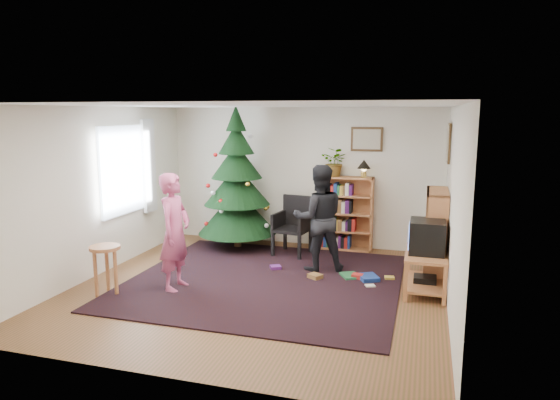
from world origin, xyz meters
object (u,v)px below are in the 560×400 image
(picture_back, at_px, (367,139))
(person_standing, at_px, (175,232))
(christmas_tree, at_px, (237,190))
(armchair, at_px, (294,223))
(bookshelf_right, at_px, (436,233))
(potted_plant, at_px, (335,162))
(picture_right, at_px, (449,143))
(stool, at_px, (105,257))
(tv_stand, at_px, (426,268))
(table_lamp, at_px, (364,165))
(crt_tv, at_px, (427,237))
(person_by_chair, at_px, (319,218))
(bookshelf_back, at_px, (345,212))

(picture_back, relative_size, person_standing, 0.34)
(christmas_tree, xyz_separation_m, armchair, (1.07, -0.10, -0.52))
(christmas_tree, height_order, armchair, christmas_tree)
(picture_back, height_order, bookshelf_right, picture_back)
(potted_plant, bearing_deg, bookshelf_right, -34.35)
(picture_right, relative_size, potted_plant, 1.19)
(armchair, relative_size, stool, 1.49)
(picture_back, xyz_separation_m, bookshelf_right, (1.19, -1.30, -1.29))
(picture_right, relative_size, tv_stand, 0.62)
(picture_right, relative_size, stool, 0.90)
(stool, xyz_separation_m, table_lamp, (3.00, 3.15, 0.99))
(crt_tv, bearing_deg, person_by_chair, 162.10)
(picture_right, distance_m, person_standing, 4.28)
(picture_right, distance_m, armchair, 2.83)
(person_standing, bearing_deg, picture_right, -59.55)
(christmas_tree, height_order, table_lamp, christmas_tree)
(bookshelf_right, xyz_separation_m, crt_tv, (-0.12, -0.66, 0.11))
(crt_tv, distance_m, potted_plant, 2.55)
(bookshelf_right, xyz_separation_m, table_lamp, (-1.21, 1.17, 0.84))
(stool, distance_m, person_by_chair, 3.11)
(christmas_tree, distance_m, tv_stand, 3.62)
(bookshelf_right, distance_m, potted_plant, 2.25)
(armchair, height_order, potted_plant, potted_plant)
(bookshelf_right, xyz_separation_m, person_by_chair, (-1.71, -0.15, 0.15))
(table_lamp, bearing_deg, person_by_chair, -110.75)
(christmas_tree, bearing_deg, bookshelf_back, 13.12)
(picture_right, distance_m, table_lamp, 1.53)
(stool, height_order, person_standing, person_standing)
(bookshelf_back, distance_m, tv_stand, 2.32)
(person_by_chair, bearing_deg, bookshelf_back, -120.14)
(picture_back, bearing_deg, tv_stand, -61.42)
(christmas_tree, relative_size, crt_tv, 5.03)
(picture_right, xyz_separation_m, bookshelf_right, (-0.14, -0.58, -1.29))
(person_by_chair, bearing_deg, potted_plant, -111.51)
(bookshelf_back, relative_size, person_by_chair, 0.79)
(christmas_tree, xyz_separation_m, crt_tv, (3.26, -1.39, -0.29))
(armchair, bearing_deg, bookshelf_back, 42.95)
(picture_right, xyz_separation_m, table_lamp, (-1.34, 0.59, -0.44))
(picture_back, distance_m, person_by_chair, 1.91)
(person_by_chair, relative_size, potted_plant, 3.25)
(person_standing, height_order, person_by_chair, person_by_chair)
(person_standing, distance_m, person_by_chair, 2.19)
(christmas_tree, xyz_separation_m, potted_plant, (1.68, 0.44, 0.50))
(bookshelf_back, bearing_deg, stool, -130.57)
(bookshelf_right, height_order, person_by_chair, person_by_chair)
(table_lamp, bearing_deg, bookshelf_back, -180.00)
(picture_back, bearing_deg, table_lamp, -98.32)
(table_lamp, bearing_deg, bookshelf_right, -44.01)
(tv_stand, bearing_deg, table_lamp, 120.78)
(tv_stand, distance_m, potted_plant, 2.71)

